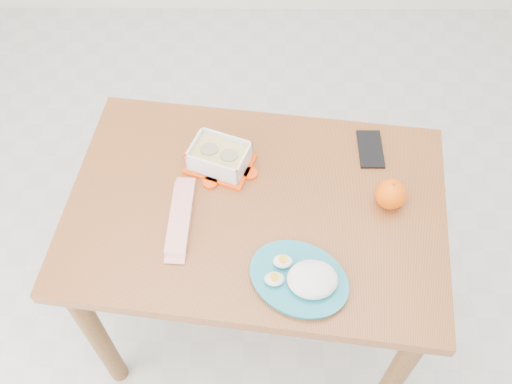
{
  "coord_description": "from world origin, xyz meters",
  "views": [
    {
      "loc": [
        0.05,
        -0.95,
        2.03
      ],
      "look_at": [
        0.05,
        -0.09,
        0.81
      ],
      "focal_mm": 40.0,
      "sensor_mm": 36.0,
      "label": 1
    }
  ],
  "objects_px": {
    "smartphone": "(370,149)",
    "dining_table": "(256,228)",
    "rice_plate": "(303,278)",
    "orange_fruit": "(391,194)",
    "food_container": "(219,157)"
  },
  "relations": [
    {
      "from": "food_container",
      "to": "smartphone",
      "type": "bearing_deg",
      "value": 28.7
    },
    {
      "from": "smartphone",
      "to": "dining_table",
      "type": "bearing_deg",
      "value": -149.55
    },
    {
      "from": "dining_table",
      "to": "orange_fruit",
      "type": "xyz_separation_m",
      "value": [
        0.36,
        0.01,
        0.16
      ]
    },
    {
      "from": "orange_fruit",
      "to": "rice_plate",
      "type": "bearing_deg",
      "value": -135.55
    },
    {
      "from": "smartphone",
      "to": "rice_plate",
      "type": "bearing_deg",
      "value": -116.76
    },
    {
      "from": "rice_plate",
      "to": "food_container",
      "type": "bearing_deg",
      "value": 149.93
    },
    {
      "from": "dining_table",
      "to": "rice_plate",
      "type": "distance_m",
      "value": 0.29
    },
    {
      "from": "rice_plate",
      "to": "smartphone",
      "type": "bearing_deg",
      "value": 92.05
    },
    {
      "from": "orange_fruit",
      "to": "rice_plate",
      "type": "relative_size",
      "value": 0.25
    },
    {
      "from": "dining_table",
      "to": "smartphone",
      "type": "relative_size",
      "value": 7.98
    },
    {
      "from": "food_container",
      "to": "smartphone",
      "type": "relative_size",
      "value": 1.54
    },
    {
      "from": "food_container",
      "to": "orange_fruit",
      "type": "relative_size",
      "value": 2.55
    },
    {
      "from": "food_container",
      "to": "rice_plate",
      "type": "distance_m",
      "value": 0.43
    },
    {
      "from": "dining_table",
      "to": "orange_fruit",
      "type": "bearing_deg",
      "value": 8.61
    },
    {
      "from": "rice_plate",
      "to": "smartphone",
      "type": "height_order",
      "value": "rice_plate"
    }
  ]
}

